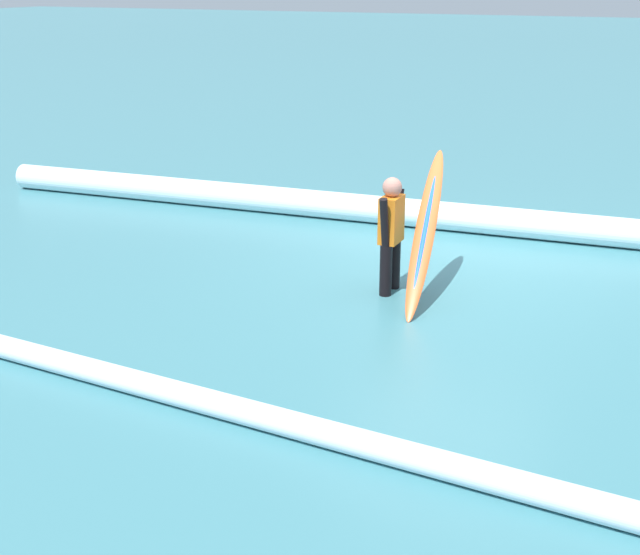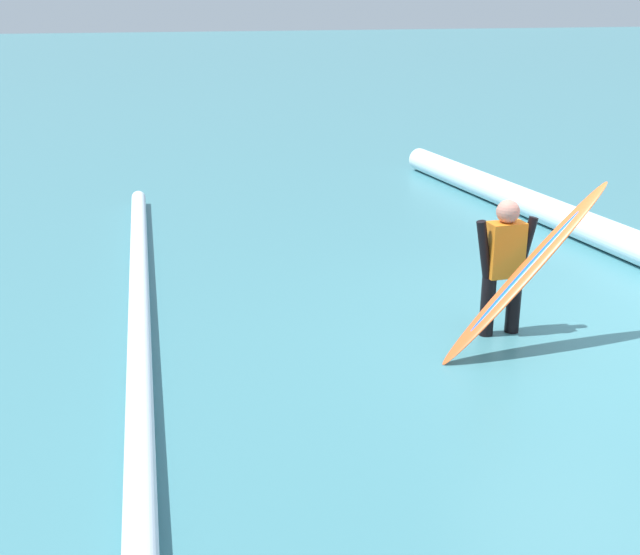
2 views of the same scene
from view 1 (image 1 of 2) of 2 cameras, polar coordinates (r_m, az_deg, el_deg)
ground_plane at (r=10.88m, az=8.38°, el=0.42°), size 142.11×142.11×0.00m
surfer at (r=9.88m, az=4.66°, el=3.16°), size 0.22×0.64×1.34m
surfboard at (r=9.76m, az=6.84°, el=2.98°), size 0.48×1.72×1.56m
wave_crest_foreground at (r=12.54m, az=9.72°, el=3.83°), size 15.36×1.60×0.40m
wave_crest_midground at (r=6.32m, az=15.72°, el=-13.67°), size 17.67×1.18×0.22m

